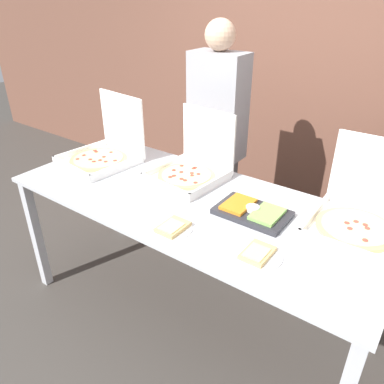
% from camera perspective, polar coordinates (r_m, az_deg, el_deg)
% --- Properties ---
extents(ground_plane, '(16.00, 16.00, 0.00)m').
position_cam_1_polar(ground_plane, '(2.78, 0.00, -17.62)').
color(ground_plane, '#423D38').
extents(brick_wall_behind, '(10.00, 0.06, 2.80)m').
position_cam_1_polar(brick_wall_behind, '(3.49, 17.43, 17.47)').
color(brick_wall_behind, brown).
rests_on(brick_wall_behind, ground_plane).
extents(buffet_table, '(2.26, 0.94, 0.91)m').
position_cam_1_polar(buffet_table, '(2.26, 0.00, -3.34)').
color(buffet_table, silver).
rests_on(buffet_table, ground_plane).
extents(pizza_box_far_right, '(0.46, 0.47, 0.42)m').
position_cam_1_polar(pizza_box_far_right, '(2.44, -0.03, 3.86)').
color(pizza_box_far_right, white).
rests_on(pizza_box_far_right, buffet_table).
extents(pizza_box_near_right, '(0.50, 0.52, 0.45)m').
position_cam_1_polar(pizza_box_near_right, '(2.75, -13.18, 6.17)').
color(pizza_box_near_right, white).
rests_on(pizza_box_near_right, buffet_table).
extents(pizza_box_near_left, '(0.45, 0.47, 0.44)m').
position_cam_1_polar(pizza_box_near_left, '(2.10, 24.31, -3.22)').
color(pizza_box_near_left, white).
rests_on(pizza_box_near_left, buffet_table).
extents(paper_plate_front_left, '(0.24, 0.24, 0.03)m').
position_cam_1_polar(paper_plate_front_left, '(1.79, 9.91, -9.26)').
color(paper_plate_front_left, white).
rests_on(paper_plate_front_left, buffet_table).
extents(paper_plate_front_center, '(0.20, 0.20, 0.03)m').
position_cam_1_polar(paper_plate_front_center, '(1.94, -2.95, -5.43)').
color(paper_plate_front_center, white).
rests_on(paper_plate_front_center, buffet_table).
extents(veggie_tray, '(0.39, 0.25, 0.05)m').
position_cam_1_polar(veggie_tray, '(2.08, 9.18, -2.96)').
color(veggie_tray, '#28282D').
rests_on(veggie_tray, buffet_table).
extents(sideboard_podium, '(0.65, 0.48, 1.04)m').
position_cam_1_polar(sideboard_podium, '(3.01, 26.69, -4.30)').
color(sideboard_podium, black).
rests_on(sideboard_podium, ground_plane).
extents(person_guest_plaid, '(0.40, 0.22, 1.84)m').
position_cam_1_polar(person_guest_plaid, '(2.85, 3.75, 7.20)').
color(person_guest_plaid, slate).
rests_on(person_guest_plaid, ground_plane).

